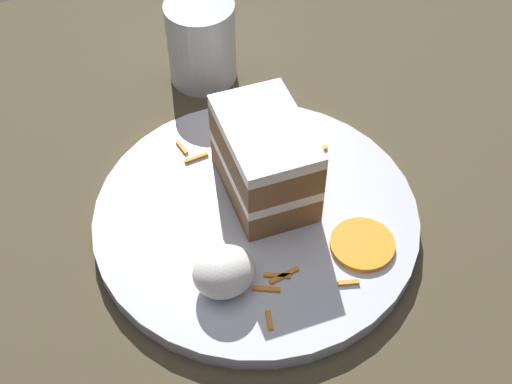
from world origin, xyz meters
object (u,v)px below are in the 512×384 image
object	(u,v)px
drinking_glass	(202,47)
cake_slice	(265,159)
plate	(256,218)
orange_garnish	(362,244)
cream_dollop	(220,273)

from	to	relation	value
drinking_glass	cake_slice	bearing A→B (deg)	81.77
plate	orange_garnish	size ratio (longest dim) A/B	5.20
drinking_glass	cream_dollop	bearing A→B (deg)	67.46
cake_slice	orange_garnish	distance (m)	0.11
cake_slice	cream_dollop	distance (m)	0.11
cream_dollop	orange_garnish	xyz separation A→B (m)	(-0.13, 0.02, -0.02)
cake_slice	orange_garnish	size ratio (longest dim) A/B	2.05
cake_slice	orange_garnish	bearing A→B (deg)	122.05
cake_slice	drinking_glass	xyz separation A→B (m)	(-0.03, -0.19, -0.02)
plate	cake_slice	xyz separation A→B (m)	(-0.02, -0.02, 0.05)
cake_slice	cream_dollop	size ratio (longest dim) A/B	2.21
drinking_glass	plate	bearing A→B (deg)	77.25
cake_slice	drinking_glass	distance (m)	0.19
cake_slice	plate	bearing A→B (deg)	54.46
cream_dollop	plate	bearing A→B (deg)	-138.62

